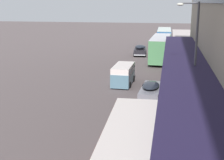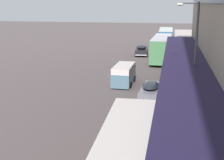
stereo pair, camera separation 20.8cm
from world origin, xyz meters
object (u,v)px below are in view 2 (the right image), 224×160
Objects in this scene: sedan_lead_mid at (142,50)px; sedan_second_near at (151,90)px; fire_hydrant at (184,128)px; vw_van at (124,73)px; street_lamp at (193,52)px; transit_bus_kerbside_far at (166,37)px; transit_bus_kerbside_rear at (162,47)px.

sedan_second_near is (3.01, -22.23, -0.05)m from sedan_lead_mid.
vw_van is at bearing 115.63° from fire_hydrant.
sedan_lead_mid is at bearing 97.72° from sedan_second_near.
vw_van is at bearing 126.18° from street_lamp.
transit_bus_kerbside_far reaches higher than fire_hydrant.
sedan_lead_mid is 29.87m from fire_hydrant.
sedan_lead_mid is at bearing -108.72° from transit_bus_kerbside_far.
sedan_second_near is 5.41m from vw_van.
sedan_lead_mid is at bearing 100.72° from fire_hydrant.
transit_bus_kerbside_far is at bearing 71.28° from sedan_lead_mid.
transit_bus_kerbside_far is 1.16× the size of street_lamp.
sedan_second_near is at bearing -90.69° from transit_bus_kerbside_far.
sedan_lead_mid is 6.52× the size of fire_hydrant.
sedan_lead_mid is (-3.21, 4.68, -1.17)m from transit_bus_kerbside_rear.
transit_bus_kerbside_far is at bearing 93.13° from fire_hydrant.
transit_bus_kerbside_rear is 5.79m from sedan_lead_mid.
vw_van is (-0.00, -17.76, 0.30)m from sedan_lead_mid.
sedan_second_near is (-0.39, -32.27, -1.12)m from transit_bus_kerbside_far.
transit_bus_kerbside_far reaches higher than vw_van.
vw_van is 0.58× the size of street_lamp.
transit_bus_kerbside_rear reaches higher than sedan_second_near.
sedan_lead_mid is (-3.40, -10.05, -1.07)m from transit_bus_kerbside_far.
sedan_lead_mid is 26.97m from street_lamp.
street_lamp is at bearing -53.82° from vw_van.
street_lamp is at bearing -85.84° from transit_bus_kerbside_far.
street_lamp is 5.38m from fire_hydrant.
transit_bus_kerbside_far reaches higher than sedan_lead_mid.
sedan_second_near is at bearing -55.97° from vw_van.
fire_hydrant is (-0.47, -3.35, -4.19)m from street_lamp.
vw_van is (-3.22, -13.08, -0.87)m from transit_bus_kerbside_rear.
transit_bus_kerbside_rear is 14.72m from transit_bus_kerbside_far.
street_lamp reaches higher than fire_hydrant.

